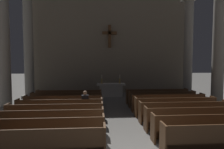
# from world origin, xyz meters

# --- Properties ---
(pew_left_row_1) EXTENTS (3.99, 0.50, 0.95)m
(pew_left_row_1) POSITION_xyz_m (-2.79, -0.04, 0.48)
(pew_left_row_1) COLOR brown
(pew_left_row_1) RESTS_ON ground
(pew_left_row_2) EXTENTS (3.99, 0.50, 0.95)m
(pew_left_row_2) POSITION_xyz_m (-2.79, 0.94, 0.48)
(pew_left_row_2) COLOR brown
(pew_left_row_2) RESTS_ON ground
(pew_left_row_3) EXTENTS (3.99, 0.50, 0.95)m
(pew_left_row_3) POSITION_xyz_m (-2.79, 1.92, 0.48)
(pew_left_row_3) COLOR brown
(pew_left_row_3) RESTS_ON ground
(pew_left_row_4) EXTENTS (3.99, 0.50, 0.95)m
(pew_left_row_4) POSITION_xyz_m (-2.79, 2.90, 0.48)
(pew_left_row_4) COLOR brown
(pew_left_row_4) RESTS_ON ground
(pew_left_row_5) EXTENTS (3.99, 0.50, 0.95)m
(pew_left_row_5) POSITION_xyz_m (-2.79, 3.88, 0.48)
(pew_left_row_5) COLOR brown
(pew_left_row_5) RESTS_ON ground
(pew_left_row_6) EXTENTS (3.99, 0.50, 0.95)m
(pew_left_row_6) POSITION_xyz_m (-2.79, 4.86, 0.48)
(pew_left_row_6) COLOR brown
(pew_left_row_6) RESTS_ON ground
(pew_left_row_7) EXTENTS (3.99, 0.50, 0.95)m
(pew_left_row_7) POSITION_xyz_m (-2.79, 5.84, 0.48)
(pew_left_row_7) COLOR brown
(pew_left_row_7) RESTS_ON ground
(pew_left_row_8) EXTENTS (3.99, 0.50, 0.95)m
(pew_left_row_8) POSITION_xyz_m (-2.79, 6.82, 0.48)
(pew_left_row_8) COLOR brown
(pew_left_row_8) RESTS_ON ground
(pew_right_row_2) EXTENTS (3.99, 0.50, 0.95)m
(pew_right_row_2) POSITION_xyz_m (2.79, 0.94, 0.48)
(pew_right_row_2) COLOR brown
(pew_right_row_2) RESTS_ON ground
(pew_right_row_3) EXTENTS (3.99, 0.50, 0.95)m
(pew_right_row_3) POSITION_xyz_m (2.79, 1.92, 0.48)
(pew_right_row_3) COLOR brown
(pew_right_row_3) RESTS_ON ground
(pew_right_row_4) EXTENTS (3.99, 0.50, 0.95)m
(pew_right_row_4) POSITION_xyz_m (2.79, 2.90, 0.48)
(pew_right_row_4) COLOR brown
(pew_right_row_4) RESTS_ON ground
(pew_right_row_5) EXTENTS (3.99, 0.50, 0.95)m
(pew_right_row_5) POSITION_xyz_m (2.79, 3.88, 0.48)
(pew_right_row_5) COLOR brown
(pew_right_row_5) RESTS_ON ground
(pew_right_row_6) EXTENTS (3.99, 0.50, 0.95)m
(pew_right_row_6) POSITION_xyz_m (2.79, 4.86, 0.48)
(pew_right_row_6) COLOR brown
(pew_right_row_6) RESTS_ON ground
(pew_right_row_7) EXTENTS (3.99, 0.50, 0.95)m
(pew_right_row_7) POSITION_xyz_m (2.79, 5.84, 0.48)
(pew_right_row_7) COLOR brown
(pew_right_row_7) RESTS_ON ground
(pew_right_row_8) EXTENTS (3.99, 0.50, 0.95)m
(pew_right_row_8) POSITION_xyz_m (2.79, 6.82, 0.48)
(pew_right_row_8) COLOR brown
(pew_right_row_8) RESTS_ON ground
(column_left_second) EXTENTS (1.00, 1.00, 7.63)m
(column_left_second) POSITION_xyz_m (-6.12, 5.69, 3.73)
(column_left_second) COLOR #9E998E
(column_left_second) RESTS_ON ground
(column_right_second) EXTENTS (1.00, 1.00, 7.63)m
(column_right_second) POSITION_xyz_m (6.12, 5.69, 3.73)
(column_right_second) COLOR #9E998E
(column_right_second) RESTS_ON ground
(column_left_third) EXTENTS (1.00, 1.00, 7.63)m
(column_left_third) POSITION_xyz_m (-6.12, 9.49, 3.73)
(column_left_third) COLOR #9E998E
(column_left_third) RESTS_ON ground
(column_right_third) EXTENTS (1.00, 1.00, 7.63)m
(column_right_third) POSITION_xyz_m (6.12, 9.49, 3.73)
(column_right_third) COLOR #9E998E
(column_right_third) RESTS_ON ground
(altar) EXTENTS (2.20, 0.90, 1.01)m
(altar) POSITION_xyz_m (0.00, 9.53, 0.53)
(altar) COLOR #BCB7AD
(altar) RESTS_ON ground
(candlestick_left) EXTENTS (0.16, 0.16, 0.68)m
(candlestick_left) POSITION_xyz_m (-0.70, 9.53, 1.23)
(candlestick_left) COLOR #B79338
(candlestick_left) RESTS_ON altar
(candlestick_right) EXTENTS (0.16, 0.16, 0.68)m
(candlestick_right) POSITION_xyz_m (0.70, 9.53, 1.23)
(candlestick_right) COLOR #B79338
(candlestick_right) RESTS_ON altar
(apse_with_cross) EXTENTS (13.32, 0.48, 8.81)m
(apse_with_cross) POSITION_xyz_m (0.00, 11.38, 4.41)
(apse_with_cross) COLOR gray
(apse_with_cross) RESTS_ON ground
(lone_worshipper) EXTENTS (0.32, 0.43, 1.32)m
(lone_worshipper) POSITION_xyz_m (-1.61, 3.92, 0.69)
(lone_worshipper) COLOR #26262B
(lone_worshipper) RESTS_ON ground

